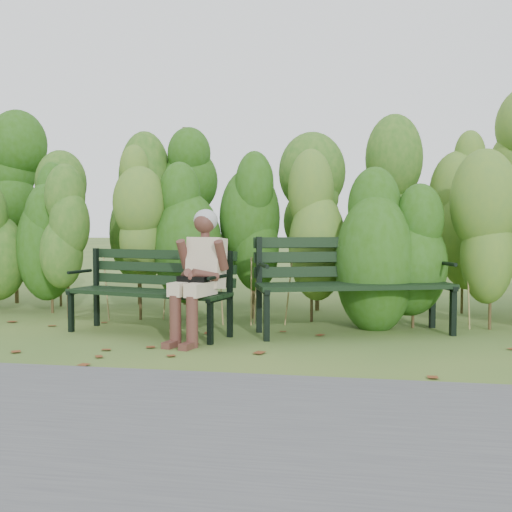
# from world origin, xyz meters

# --- Properties ---
(ground) EXTENTS (80.00, 80.00, 0.00)m
(ground) POSITION_xyz_m (0.00, 0.00, 0.00)
(ground) COLOR #395C26
(footpath) EXTENTS (60.00, 2.50, 0.01)m
(footpath) POSITION_xyz_m (0.00, -2.20, 0.01)
(footpath) COLOR #474749
(footpath) RESTS_ON ground
(hedge_band) EXTENTS (11.04, 1.67, 2.42)m
(hedge_band) POSITION_xyz_m (0.00, 1.86, 1.26)
(hedge_band) COLOR #47381E
(hedge_band) RESTS_ON ground
(leaf_litter) EXTENTS (5.63, 2.28, 0.01)m
(leaf_litter) POSITION_xyz_m (0.05, -0.18, 0.00)
(leaf_litter) COLOR brown
(leaf_litter) RESTS_ON ground
(bench_left) EXTENTS (1.66, 0.89, 0.79)m
(bench_left) POSITION_xyz_m (-1.01, 0.50, 0.47)
(bench_left) COLOR black
(bench_left) RESTS_ON ground
(bench_right) EXTENTS (1.92, 1.14, 0.92)m
(bench_right) POSITION_xyz_m (0.84, 0.86, 0.54)
(bench_right) COLOR black
(bench_right) RESTS_ON ground
(seated_woman) EXTENTS (0.49, 0.72, 1.17)m
(seated_woman) POSITION_xyz_m (-0.48, 0.20, 0.66)
(seated_woman) COLOR beige
(seated_woman) RESTS_ON ground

